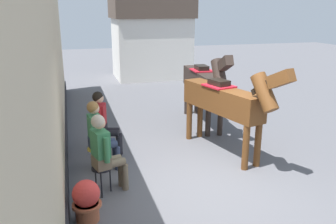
{
  "coord_description": "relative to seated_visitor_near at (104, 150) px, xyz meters",
  "views": [
    {
      "loc": [
        -2.2,
        -5.16,
        2.99
      ],
      "look_at": [
        -0.4,
        1.2,
        1.05
      ],
      "focal_mm": 37.68,
      "sensor_mm": 36.0,
      "label": 1
    }
  ],
  "objects": [
    {
      "name": "seated_visitor_far",
      "position": [
        0.14,
        1.59,
        0.0
      ],
      "size": [
        0.61,
        0.48,
        1.39
      ],
      "color": "black",
      "rests_on": "ground_plane"
    },
    {
      "name": "saddled_horse_near",
      "position": [
        2.61,
        1.03,
        0.38
      ],
      "size": [
        1.03,
        2.93,
        2.06
      ],
      "color": "brown",
      "rests_on": "ground_plane"
    },
    {
      "name": "ground_plane",
      "position": [
        1.74,
        2.73,
        -0.78
      ],
      "size": [
        40.0,
        40.0,
        0.0
      ],
      "primitive_type": "plane",
      "color": "#56565B"
    },
    {
      "name": "seated_visitor_middle",
      "position": [
        -0.01,
        0.87,
        0.0
      ],
      "size": [
        0.61,
        0.49,
        1.39
      ],
      "color": "gold",
      "rests_on": "ground_plane"
    },
    {
      "name": "flower_planter_middle",
      "position": [
        -0.36,
        -0.76,
        -0.44
      ],
      "size": [
        0.43,
        0.43,
        0.64
      ],
      "color": "#A85638",
      "rests_on": "ground_plane"
    },
    {
      "name": "pub_facade_wall",
      "position": [
        -0.8,
        1.23,
        0.76
      ],
      "size": [
        0.34,
        14.0,
        3.4
      ],
      "color": "#CCB793",
      "rests_on": "ground_plane"
    },
    {
      "name": "distant_cottage",
      "position": [
        3.14,
        10.02,
        1.02
      ],
      "size": [
        3.4,
        2.6,
        3.5
      ],
      "color": "silver",
      "rests_on": "ground_plane"
    },
    {
      "name": "satchel_bag",
      "position": [
        0.09,
        2.66,
        -0.68
      ],
      "size": [
        0.27,
        0.29,
        0.2
      ],
      "primitive_type": "cube",
      "rotation": [
        0.0,
        0.0,
        5.4
      ],
      "color": "brown",
      "rests_on": "ground_plane"
    },
    {
      "name": "seated_visitor_near",
      "position": [
        0.0,
        0.0,
        0.0
      ],
      "size": [
        0.61,
        0.48,
        1.39
      ],
      "color": "black",
      "rests_on": "ground_plane"
    },
    {
      "name": "saddled_horse_far",
      "position": [
        2.89,
        2.95,
        0.38
      ],
      "size": [
        0.56,
        3.0,
        2.06
      ],
      "color": "#2D231E",
      "rests_on": "ground_plane"
    }
  ]
}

